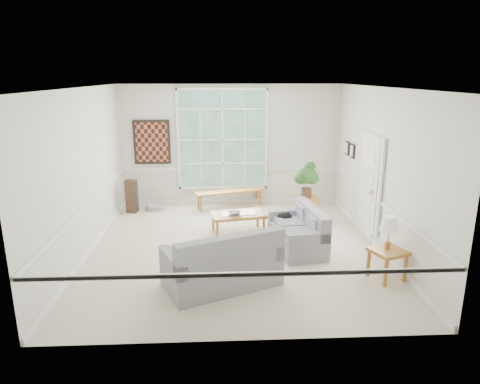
# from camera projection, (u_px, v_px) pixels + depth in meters

# --- Properties ---
(floor) EXTENTS (5.50, 6.00, 0.01)m
(floor) POSITION_uv_depth(u_px,v_px,m) (235.00, 247.00, 8.25)
(floor) COLOR beige
(floor) RESTS_ON ground
(ceiling) EXTENTS (5.50, 6.00, 0.02)m
(ceiling) POSITION_uv_depth(u_px,v_px,m) (235.00, 87.00, 7.45)
(ceiling) COLOR white
(ceiling) RESTS_ON ground
(wall_back) EXTENTS (5.50, 0.02, 3.00)m
(wall_back) POSITION_uv_depth(u_px,v_px,m) (231.00, 145.00, 10.74)
(wall_back) COLOR silver
(wall_back) RESTS_ON ground
(wall_front) EXTENTS (5.50, 0.02, 3.00)m
(wall_front) POSITION_uv_depth(u_px,v_px,m) (245.00, 228.00, 4.96)
(wall_front) COLOR silver
(wall_front) RESTS_ON ground
(wall_left) EXTENTS (0.02, 6.00, 3.00)m
(wall_left) POSITION_uv_depth(u_px,v_px,m) (83.00, 173.00, 7.72)
(wall_left) COLOR silver
(wall_left) RESTS_ON ground
(wall_right) EXTENTS (0.02, 6.00, 3.00)m
(wall_right) POSITION_uv_depth(u_px,v_px,m) (382.00, 170.00, 7.98)
(wall_right) COLOR silver
(wall_right) RESTS_ON ground
(window_back) EXTENTS (2.30, 0.08, 2.40)m
(window_back) POSITION_uv_depth(u_px,v_px,m) (223.00, 140.00, 10.65)
(window_back) COLOR white
(window_back) RESTS_ON wall_back
(entry_door) EXTENTS (0.08, 0.90, 2.10)m
(entry_door) POSITION_uv_depth(u_px,v_px,m) (367.00, 185.00, 8.68)
(entry_door) COLOR white
(entry_door) RESTS_ON floor
(door_sidelight) EXTENTS (0.08, 0.26, 1.90)m
(door_sidelight) POSITION_uv_depth(u_px,v_px,m) (379.00, 188.00, 8.04)
(door_sidelight) COLOR white
(door_sidelight) RESTS_ON wall_right
(wall_art) EXTENTS (0.90, 0.06, 1.10)m
(wall_art) POSITION_uv_depth(u_px,v_px,m) (152.00, 142.00, 10.57)
(wall_art) COLOR maroon
(wall_art) RESTS_ON wall_back
(wall_frame_near) EXTENTS (0.04, 0.26, 0.32)m
(wall_frame_near) POSITION_uv_depth(u_px,v_px,m) (352.00, 151.00, 9.65)
(wall_frame_near) COLOR black
(wall_frame_near) RESTS_ON wall_right
(wall_frame_far) EXTENTS (0.04, 0.26, 0.32)m
(wall_frame_far) POSITION_uv_depth(u_px,v_px,m) (347.00, 148.00, 10.04)
(wall_frame_far) COLOR black
(wall_frame_far) RESTS_ON wall_right
(loveseat_right) EXTENTS (0.96, 1.58, 0.81)m
(loveseat_right) POSITION_uv_depth(u_px,v_px,m) (297.00, 228.00, 8.09)
(loveseat_right) COLOR gray
(loveseat_right) RESTS_ON floor
(loveseat_front) EXTENTS (1.96, 1.53, 0.94)m
(loveseat_front) POSITION_uv_depth(u_px,v_px,m) (222.00, 257.00, 6.66)
(loveseat_front) COLOR gray
(loveseat_front) RESTS_ON floor
(coffee_table) EXTENTS (1.22, 0.81, 0.42)m
(coffee_table) POSITION_uv_depth(u_px,v_px,m) (238.00, 223.00, 8.97)
(coffee_table) COLOR #A46627
(coffee_table) RESTS_ON floor
(pewter_bowl) EXTENTS (0.41, 0.41, 0.08)m
(pewter_bowl) POSITION_uv_depth(u_px,v_px,m) (235.00, 213.00, 8.83)
(pewter_bowl) COLOR gray
(pewter_bowl) RESTS_ON coffee_table
(window_bench) EXTENTS (1.77, 0.84, 0.41)m
(window_bench) POSITION_uv_depth(u_px,v_px,m) (230.00, 199.00, 10.75)
(window_bench) COLOR #A46627
(window_bench) RESTS_ON floor
(end_table) EXTENTS (0.55, 0.55, 0.50)m
(end_table) POSITION_uv_depth(u_px,v_px,m) (307.00, 208.00, 9.85)
(end_table) COLOR #A46627
(end_table) RESTS_ON floor
(houseplant) EXTENTS (0.60, 0.60, 0.83)m
(houseplant) POSITION_uv_depth(u_px,v_px,m) (307.00, 179.00, 9.71)
(houseplant) COLOR #244C20
(houseplant) RESTS_ON end_table
(side_table) EXTENTS (0.65, 0.65, 0.51)m
(side_table) POSITION_uv_depth(u_px,v_px,m) (387.00, 264.00, 6.92)
(side_table) COLOR #A46627
(side_table) RESTS_ON floor
(table_lamp) EXTENTS (0.44, 0.44, 0.54)m
(table_lamp) POSITION_uv_depth(u_px,v_px,m) (389.00, 233.00, 6.81)
(table_lamp) COLOR white
(table_lamp) RESTS_ON side_table
(pet_bed) EXTENTS (0.51, 0.51, 0.14)m
(pet_bed) POSITION_uv_depth(u_px,v_px,m) (155.00, 207.00, 10.55)
(pet_bed) COLOR gray
(pet_bed) RESTS_ON floor
(floor_speaker) EXTENTS (0.29, 0.25, 0.80)m
(floor_speaker) POSITION_uv_depth(u_px,v_px,m) (132.00, 196.00, 10.25)
(floor_speaker) COLOR #3C261B
(floor_speaker) RESTS_ON floor
(cat) EXTENTS (0.34, 0.28, 0.14)m
(cat) POSITION_uv_depth(u_px,v_px,m) (285.00, 216.00, 8.56)
(cat) COLOR black
(cat) RESTS_ON loveseat_right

